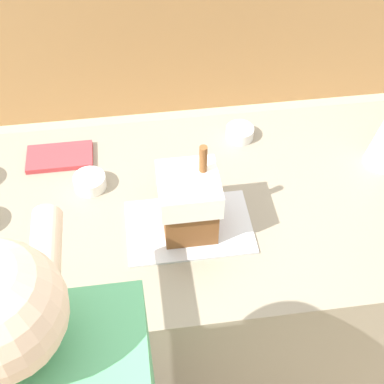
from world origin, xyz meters
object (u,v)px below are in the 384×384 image
(cookbook, at_px, (60,157))
(gingerbread_house, at_px, (189,202))
(candy_bowl_center_rear, at_px, (90,181))
(candy_bowl_beside_tree, at_px, (240,132))
(baking_tray, at_px, (189,227))

(cookbook, bearing_deg, gingerbread_house, -42.01)
(gingerbread_house, bearing_deg, candy_bowl_center_rear, 144.24)
(gingerbread_house, height_order, cookbook, gingerbread_house)
(candy_bowl_beside_tree, bearing_deg, cookbook, -177.67)
(candy_bowl_center_rear, bearing_deg, candy_bowl_beside_tree, 18.03)
(candy_bowl_beside_tree, relative_size, candy_bowl_center_rear, 0.95)
(candy_bowl_center_rear, xyz_separation_m, cookbook, (-0.11, 0.16, -0.02))
(baking_tray, distance_m, cookbook, 0.57)
(gingerbread_house, xyz_separation_m, candy_bowl_beside_tree, (0.25, 0.41, -0.10))
(gingerbread_house, relative_size, candy_bowl_beside_tree, 3.00)
(candy_bowl_beside_tree, bearing_deg, gingerbread_house, -121.09)
(gingerbread_house, distance_m, candy_bowl_beside_tree, 0.49)
(baking_tray, relative_size, candy_bowl_center_rear, 3.67)
(baking_tray, distance_m, candy_bowl_center_rear, 0.39)
(gingerbread_house, height_order, candy_bowl_beside_tree, gingerbread_house)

